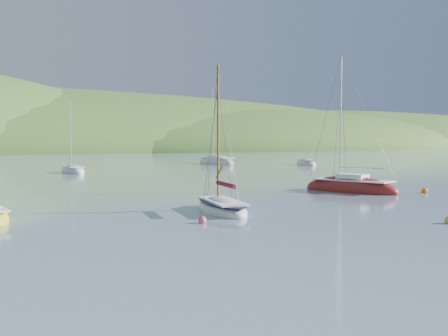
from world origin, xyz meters
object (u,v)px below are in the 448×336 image
distant_sloop_a (73,171)px  distant_sloop_d (306,164)px  sloop_red (351,189)px  distant_sloop_b (216,163)px  daysailer_white (222,208)px

distant_sloop_a → distant_sloop_d: distant_sloop_d is taller
sloop_red → distant_sloop_d: bearing=37.0°
sloop_red → distant_sloop_b: distant_sloop_b is taller
sloop_red → distant_sloop_a: (-13.48, 31.13, -0.05)m
daysailer_white → distant_sloop_d: size_ratio=0.89×
daysailer_white → distant_sloop_b: bearing=72.3°
daysailer_white → distant_sloop_a: distant_sloop_a is taller
distant_sloop_b → distant_sloop_d: 13.87m
distant_sloop_b → distant_sloop_d: distant_sloop_b is taller
sloop_red → daysailer_white: bearing=179.1°
distant_sloop_b → distant_sloop_a: bearing=-159.3°
daysailer_white → distant_sloop_d: 50.66m
distant_sloop_d → daysailer_white: bearing=-110.7°
sloop_red → distant_sloop_a: size_ratio=1.21×
distant_sloop_b → distant_sloop_d: size_ratio=1.38×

